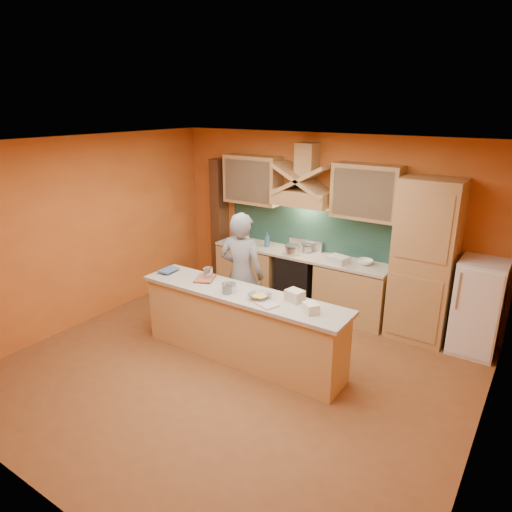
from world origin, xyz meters
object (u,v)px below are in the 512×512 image
Objects in this scene: mixing_bowl at (259,296)px; fridge at (478,307)px; stove at (299,280)px; person at (242,275)px; kitchen_scale at (231,288)px.

fridge is at bearing 41.32° from mixing_bowl.
person is (-0.21, -1.33, 0.46)m from stove.
kitchen_scale is (0.28, -0.63, 0.08)m from person.
mixing_bowl reaches higher than stove.
person reaches higher than kitchen_scale.
person reaches higher than stove.
mixing_bowl is at bearing -75.61° from stove.
fridge reaches higher than mixing_bowl.
kitchen_scale is at bearing -87.74° from stove.
person is at bearing -155.42° from fridge.
kitchen_scale is at bearing -143.22° from fridge.
person is (-2.91, -1.33, 0.26)m from fridge.
person is 0.70m from kitchen_scale.
fridge is 4.93× the size of mixing_bowl.
person is at bearing 139.08° from mixing_bowl.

